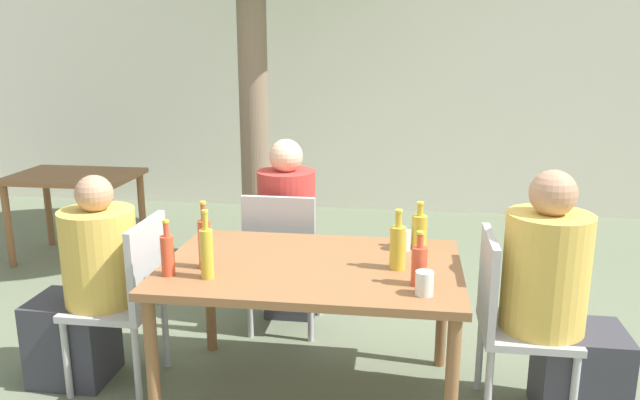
{
  "coord_description": "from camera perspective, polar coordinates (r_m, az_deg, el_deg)",
  "views": [
    {
      "loc": [
        0.45,
        -2.87,
        1.79
      ],
      "look_at": [
        0.0,
        0.3,
        0.98
      ],
      "focal_mm": 35.0,
      "sensor_mm": 36.0,
      "label": 1
    }
  ],
  "objects": [
    {
      "name": "patio_chair_2",
      "position": [
        3.88,
        -3.44,
        -4.95
      ],
      "size": [
        0.44,
        0.44,
        0.91
      ],
      "rotation": [
        0.0,
        0.0,
        3.14
      ],
      "color": "#B2B2B7",
      "rests_on": "ground_plane"
    },
    {
      "name": "patio_chair_0",
      "position": [
        3.45,
        -17.02,
        -8.11
      ],
      "size": [
        0.44,
        0.44,
        0.91
      ],
      "rotation": [
        0.0,
        0.0,
        -1.57
      ],
      "color": "#B2B2B7",
      "rests_on": "ground_plane"
    },
    {
      "name": "cafe_building_wall",
      "position": [
        6.76,
        4.33,
        10.83
      ],
      "size": [
        10.0,
        0.08,
        2.8
      ],
      "color": "white",
      "rests_on": "ground_plane"
    },
    {
      "name": "soda_bottle_5",
      "position": [
        2.84,
        9.06,
        -5.84
      ],
      "size": [
        0.07,
        0.07,
        0.25
      ],
      "color": "#DB4C2D",
      "rests_on": "dining_table_front"
    },
    {
      "name": "ground_plane",
      "position": [
        3.41,
        -0.74,
        -17.45
      ],
      "size": [
        30.0,
        30.0,
        0.0
      ],
      "primitive_type": "plane",
      "color": "#667056"
    },
    {
      "name": "oil_cruet_4",
      "position": [
        3.34,
        9.07,
        -2.75
      ],
      "size": [
        0.08,
        0.08,
        0.25
      ],
      "color": "gold",
      "rests_on": "dining_table_front"
    },
    {
      "name": "person_seated_2",
      "position": [
        4.09,
        -2.8,
        -3.53
      ],
      "size": [
        0.36,
        0.58,
        1.22
      ],
      "rotation": [
        0.0,
        0.0,
        3.14
      ],
      "color": "#383842",
      "rests_on": "ground_plane"
    },
    {
      "name": "person_seated_0",
      "position": [
        3.55,
        -20.51,
        -7.8
      ],
      "size": [
        0.59,
        0.38,
        1.14
      ],
      "rotation": [
        0.0,
        0.0,
        -1.57
      ],
      "color": "#383842",
      "rests_on": "ground_plane"
    },
    {
      "name": "oil_cruet_0",
      "position": [
        2.92,
        -10.32,
        -4.69
      ],
      "size": [
        0.06,
        0.06,
        0.33
      ],
      "color": "gold",
      "rests_on": "dining_table_front"
    },
    {
      "name": "person_seated_1",
      "position": [
        3.21,
        21.08,
        -9.29
      ],
      "size": [
        0.6,
        0.4,
        1.24
      ],
      "rotation": [
        0.0,
        0.0,
        1.57
      ],
      "color": "#383842",
      "rests_on": "ground_plane"
    },
    {
      "name": "oil_cruet_1",
      "position": [
        3.02,
        7.12,
        -4.2
      ],
      "size": [
        0.08,
        0.08,
        0.29
      ],
      "color": "gold",
      "rests_on": "dining_table_front"
    },
    {
      "name": "soda_bottle_3",
      "position": [
        3.0,
        -13.77,
        -4.82
      ],
      "size": [
        0.06,
        0.06,
        0.27
      ],
      "color": "#DB4C2D",
      "rests_on": "dining_table_front"
    },
    {
      "name": "patio_chair_1",
      "position": [
        3.18,
        16.96,
        -10.0
      ],
      "size": [
        0.44,
        0.44,
        0.91
      ],
      "rotation": [
        0.0,
        0.0,
        1.57
      ],
      "color": "#B2B2B7",
      "rests_on": "ground_plane"
    },
    {
      "name": "dining_table_front",
      "position": [
        3.12,
        -0.78,
        -7.13
      ],
      "size": [
        1.47,
        0.97,
        0.73
      ],
      "color": "brown",
      "rests_on": "ground_plane"
    },
    {
      "name": "drinking_glass_0",
      "position": [
        2.75,
        9.52,
        -7.51
      ],
      "size": [
        0.08,
        0.08,
        0.11
      ],
      "color": "silver",
      "rests_on": "dining_table_front"
    },
    {
      "name": "drinking_glass_1",
      "position": [
        3.31,
        7.65,
        -3.64
      ],
      "size": [
        0.07,
        0.07,
        0.11
      ],
      "color": "silver",
      "rests_on": "dining_table_front"
    },
    {
      "name": "dining_table_back",
      "position": [
        5.6,
        -21.5,
        1.07
      ],
      "size": [
        1.01,
        0.7,
        0.73
      ],
      "color": "brown",
      "rests_on": "ground_plane"
    },
    {
      "name": "soda_bottle_2",
      "position": [
        3.05,
        -10.5,
        -3.83
      ],
      "size": [
        0.06,
        0.06,
        0.33
      ],
      "color": "#DB4C2D",
      "rests_on": "dining_table_front"
    }
  ]
}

